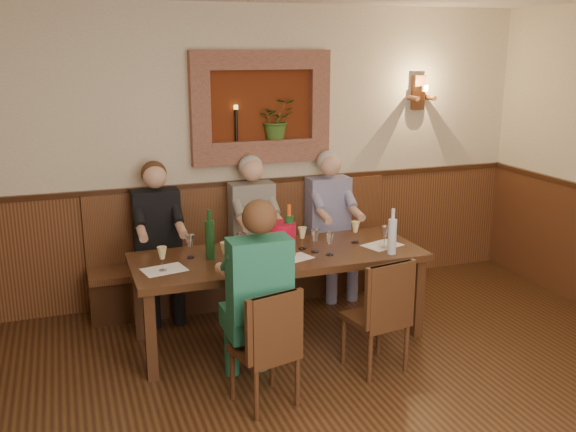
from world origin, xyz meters
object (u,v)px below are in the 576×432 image
Objects in this scene: bench at (248,266)px; wine_bottle_green_a at (289,234)px; person_chair_front at (256,313)px; person_bench_right at (331,235)px; chair_near_right at (376,337)px; wine_bottle_green_b at (210,239)px; dining_table at (279,262)px; chair_near_left at (266,371)px; water_bottle at (392,236)px; person_bench_mid at (255,243)px; spittoon_bucket at (281,239)px; person_bench_left at (160,253)px.

wine_bottle_green_a reaches higher than bench.
bench is at bearing 75.99° from person_chair_front.
wine_bottle_green_a is (-0.76, -0.90, 0.34)m from person_bench_right.
bench reaches higher than chair_near_right.
bench is 1.20m from wine_bottle_green_b.
dining_table is 1.14m from chair_near_left.
person_chair_front is 1.42m from water_bottle.
spittoon_bucket is (-0.03, -0.88, 0.30)m from person_bench_mid.
wine_bottle_green_a is (0.93, -0.90, 0.34)m from person_bench_left.
chair_near_right is 0.87m from water_bottle.
person_bench_mid is (0.47, 1.81, 0.34)m from chair_near_left.
bench is 7.34× the size of wine_bottle_green_b.
spittoon_bucket reaches higher than chair_near_left.
bench is 3.33× the size of chair_near_right.
person_chair_front reaches higher than dining_table.
wine_bottle_green_a is at bearing -43.97° from person_bench_left.
spittoon_bucket is 0.71× the size of water_bottle.
person_bench_mid is at bearing 52.26° from wine_bottle_green_b.
chair_near_left is at bearing -104.46° from person_bench_mid.
person_bench_mid reaches higher than person_bench_left.
person_bench_right is 1.20m from water_bottle.
person_bench_right reaches higher than chair_near_left.
bench is 1.79m from person_chair_front.
person_chair_front is at bearing -118.91° from dining_table.
spittoon_bucket is at bearing 59.21° from person_chair_front.
bench is 10.97× the size of spittoon_bucket.
wine_bottle_green_b is (-0.56, 0.06, 0.24)m from dining_table.
chair_near_left is 0.97m from chair_near_right.
bench is (0.00, 0.94, -0.35)m from dining_table.
bench is at bearing 63.63° from chair_near_left.
person_bench_left is 3.48× the size of wine_bottle_green_b.
chair_near_left is 1.24m from wine_bottle_green_a.
wine_bottle_green_a is (0.07, -1.00, 0.60)m from bench.
water_bottle is (0.88, -0.31, 0.23)m from dining_table.
chair_near_right is 1.67m from person_bench_right.
person_bench_left is 0.90m from wine_bottle_green_b.
person_bench_mid is at bearing 96.89° from chair_near_right.
person_bench_left is at bearing 180.00° from person_bench_right.
person_bench_mid reaches higher than water_bottle.
person_chair_front reaches higher than bench.
person_bench_mid is at bearing 91.77° from wine_bottle_green_a.
wine_bottle_green_a is at bearing -40.98° from dining_table.
chair_near_right is 1.71m from person_bench_mid.
chair_near_left is at bearing -124.81° from person_bench_right.
wine_bottle_green_a is at bearing -85.99° from bench.
person_bench_right is at bearing -0.00° from person_bench_mid.
chair_near_left is 2.11× the size of wine_bottle_green_b.
water_bottle is (1.74, -1.15, 0.32)m from person_bench_left.
chair_near_right is at bearing -73.29° from person_bench_mid.
person_bench_right is (1.26, 1.81, 0.34)m from chair_near_left.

